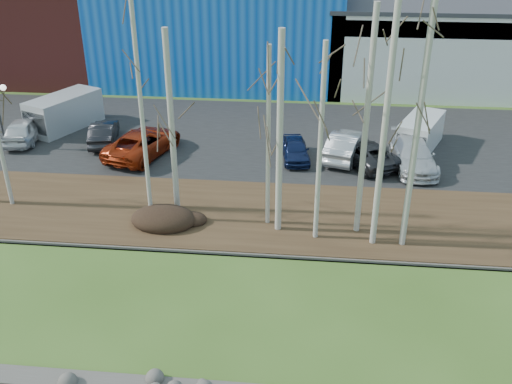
# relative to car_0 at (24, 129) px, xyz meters

# --- Properties ---
(river) EXTENTS (80.00, 8.00, 0.90)m
(river) POSITION_rel_car_0_xyz_m (16.31, -15.37, -0.91)
(river) COLOR black
(river) RESTS_ON ground
(far_bank_rocks) EXTENTS (80.00, 0.80, 0.46)m
(far_bank_rocks) POSITION_rel_car_0_xyz_m (16.31, -11.27, -0.91)
(far_bank_rocks) COLOR #47423D
(far_bank_rocks) RESTS_ON ground
(far_bank) EXTENTS (80.00, 7.00, 0.15)m
(far_bank) POSITION_rel_car_0_xyz_m (16.31, -8.07, -0.84)
(far_bank) COLOR #382616
(far_bank) RESTS_ON ground
(parking_lot) EXTENTS (80.00, 14.00, 0.14)m
(parking_lot) POSITION_rel_car_0_xyz_m (16.31, 2.43, -0.84)
(parking_lot) COLOR black
(parking_lot) RESTS_ON ground
(building_brick) EXTENTS (16.32, 12.24, 7.80)m
(building_brick) POSITION_rel_car_0_xyz_m (-7.69, 16.43, 3.00)
(building_brick) COLOR maroon
(building_brick) RESTS_ON ground
(building_blue) EXTENTS (20.40, 12.24, 8.30)m
(building_blue) POSITION_rel_car_0_xyz_m (10.31, 16.43, 3.25)
(building_blue) COLOR blue
(building_blue) RESTS_ON ground
(building_white) EXTENTS (18.36, 12.24, 6.80)m
(building_white) POSITION_rel_car_0_xyz_m (28.31, 16.41, 2.50)
(building_white) COLOR silver
(building_white) RESTS_ON ground
(dirt_mound) EXTENTS (3.12, 2.20, 0.61)m
(dirt_mound) POSITION_rel_car_0_xyz_m (11.37, -9.51, -0.45)
(dirt_mound) COLOR black
(dirt_mound) RESTS_ON far_bank
(birch_2) EXTENTS (0.28, 0.28, 8.83)m
(birch_2) POSITION_rel_car_0_xyz_m (11.64, -7.82, 3.65)
(birch_2) COLOR #BDB7AB
(birch_2) RESTS_ON far_bank
(birch_3) EXTENTS (0.20, 0.20, 10.37)m
(birch_3) POSITION_rel_car_0_xyz_m (10.64, -9.01, 4.43)
(birch_3) COLOR #BDB7AB
(birch_3) RESTS_ON far_bank
(birch_4) EXTENTS (0.29, 0.29, 9.20)m
(birch_4) POSITION_rel_car_0_xyz_m (16.80, -9.42, 3.84)
(birch_4) COLOR #BDB7AB
(birch_4) RESTS_ON far_bank
(birch_5) EXTENTS (0.20, 0.20, 8.43)m
(birch_5) POSITION_rel_car_0_xyz_m (16.26, -8.86, 3.45)
(birch_5) COLOR #BDB7AB
(birch_5) RESTS_ON far_bank
(birch_6) EXTENTS (0.21, 0.21, 8.88)m
(birch_6) POSITION_rel_car_0_xyz_m (18.54, -9.97, 3.68)
(birch_6) COLOR #BDB7AB
(birch_6) RESTS_ON far_bank
(birch_7) EXTENTS (0.27, 0.27, 11.58)m
(birch_7) POSITION_rel_car_0_xyz_m (22.41, -10.19, 5.03)
(birch_7) COLOR #BDB7AB
(birch_7) RESTS_ON far_bank
(birch_8) EXTENTS (0.26, 0.26, 10.23)m
(birch_8) POSITION_rel_car_0_xyz_m (20.45, -9.19, 4.35)
(birch_8) COLOR #BDB7AB
(birch_8) RESTS_ON far_bank
(birch_10) EXTENTS (0.27, 0.27, 11.58)m
(birch_10) POSITION_rel_car_0_xyz_m (21.11, -10.19, 5.03)
(birch_10) COLOR #BDB7AB
(birch_10) RESTS_ON far_bank
(car_0) EXTENTS (2.41, 4.73, 1.54)m
(car_0) POSITION_rel_car_0_xyz_m (0.00, 0.00, 0.00)
(car_0) COLOR silver
(car_0) RESTS_ON parking_lot
(car_1) EXTENTS (2.31, 4.42, 1.39)m
(car_1) POSITION_rel_car_0_xyz_m (5.14, 0.15, -0.08)
(car_1) COLOR black
(car_1) RESTS_ON parking_lot
(car_2) EXTENTS (4.16, 6.26, 1.60)m
(car_2) POSITION_rel_car_0_xyz_m (8.16, -1.48, 0.03)
(car_2) COLOR #96290E
(car_2) RESTS_ON parking_lot
(car_3) EXTENTS (2.04, 3.94, 1.28)m
(car_3) POSITION_rel_car_0_xyz_m (17.27, -1.21, -0.13)
(car_3) COLOR #121C41
(car_3) RESTS_ON parking_lot
(car_4) EXTENTS (2.98, 5.14, 1.60)m
(car_4) POSITION_rel_car_0_xyz_m (20.25, -0.64, 0.03)
(car_4) COLOR #B0B0B2
(car_4) RESTS_ON parking_lot
(car_5) EXTENTS (4.34, 5.41, 1.37)m
(car_5) POSITION_rel_car_0_xyz_m (21.29, -1.43, -0.09)
(car_5) COLOR #262528
(car_5) RESTS_ON parking_lot
(car_6) EXTENTS (2.47, 5.44, 1.55)m
(car_6) POSITION_rel_car_0_xyz_m (24.02, -1.68, 0.00)
(car_6) COLOR silver
(car_6) RESTS_ON parking_lot
(van_white) EXTENTS (3.47, 4.80, 1.94)m
(van_white) POSITION_rel_car_0_xyz_m (24.79, 1.21, 0.20)
(van_white) COLOR white
(van_white) RESTS_ON parking_lot
(van_grey) EXTENTS (4.03, 5.55, 2.24)m
(van_grey) POSITION_rel_car_0_xyz_m (1.55, 2.37, 0.35)
(van_grey) COLOR silver
(van_grey) RESTS_ON parking_lot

